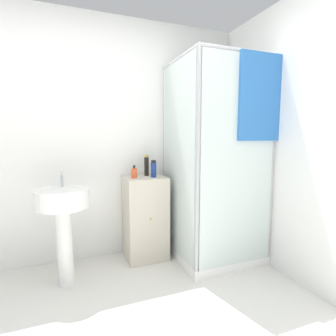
% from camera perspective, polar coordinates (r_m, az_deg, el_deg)
% --- Properties ---
extents(wall_back, '(6.40, 0.06, 2.50)m').
position_cam_1_polar(wall_back, '(2.82, -17.58, 5.90)').
color(wall_back, white).
rests_on(wall_back, ground_plane).
extents(shower_enclosure, '(0.84, 0.87, 2.03)m').
position_cam_1_polar(shower_enclosure, '(2.75, 10.07, -7.29)').
color(shower_enclosure, white).
rests_on(shower_enclosure, ground_plane).
extents(vanity_cabinet, '(0.42, 0.41, 0.87)m').
position_cam_1_polar(vanity_cabinet, '(2.82, -5.01, -10.66)').
color(vanity_cabinet, beige).
rests_on(vanity_cabinet, ground_plane).
extents(sink, '(0.44, 0.44, 0.97)m').
position_cam_1_polar(sink, '(2.42, -21.87, -9.03)').
color(sink, white).
rests_on(sink, ground_plane).
extents(soap_dispenser, '(0.06, 0.06, 0.13)m').
position_cam_1_polar(soap_dispenser, '(2.65, -7.39, -1.07)').
color(soap_dispenser, '#E5562D').
rests_on(soap_dispenser, vanity_cabinet).
extents(shampoo_bottle_tall_black, '(0.05, 0.05, 0.22)m').
position_cam_1_polar(shampoo_bottle_tall_black, '(2.79, -4.70, 0.52)').
color(shampoo_bottle_tall_black, black).
rests_on(shampoo_bottle_tall_black, vanity_cabinet).
extents(shampoo_bottle_blue, '(0.06, 0.06, 0.18)m').
position_cam_1_polar(shampoo_bottle_blue, '(2.67, -3.16, -0.23)').
color(shampoo_bottle_blue, navy).
rests_on(shampoo_bottle_blue, vanity_cabinet).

